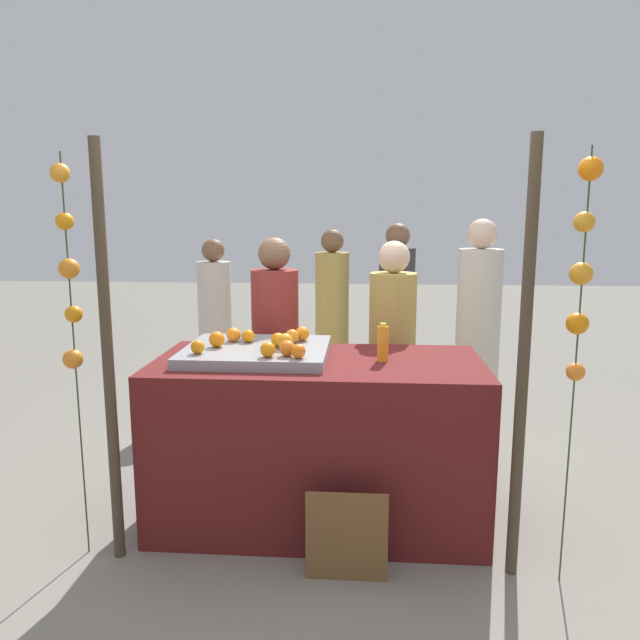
% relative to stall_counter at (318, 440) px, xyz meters
% --- Properties ---
extents(ground_plane, '(24.00, 24.00, 0.00)m').
position_rel_stall_counter_xyz_m(ground_plane, '(0.00, 0.00, -0.47)').
color(ground_plane, gray).
extents(stall_counter, '(1.83, 0.88, 0.94)m').
position_rel_stall_counter_xyz_m(stall_counter, '(0.00, 0.00, 0.00)').
color(stall_counter, '#5B1919').
rests_on(stall_counter, ground_plane).
extents(orange_tray, '(0.81, 0.70, 0.06)m').
position_rel_stall_counter_xyz_m(orange_tray, '(-0.35, 0.05, 0.50)').
color(orange_tray, gray).
rests_on(orange_tray, stall_counter).
extents(orange_0, '(0.08, 0.08, 0.08)m').
position_rel_stall_counter_xyz_m(orange_0, '(-0.15, -0.17, 0.57)').
color(orange_0, orange).
rests_on(orange_0, orange_tray).
extents(orange_1, '(0.08, 0.08, 0.08)m').
position_rel_stall_counter_xyz_m(orange_1, '(-0.23, 0.05, 0.57)').
color(orange_1, orange).
rests_on(orange_1, orange_tray).
extents(orange_2, '(0.09, 0.09, 0.09)m').
position_rel_stall_counter_xyz_m(orange_2, '(-0.11, 0.22, 0.57)').
color(orange_2, orange).
rests_on(orange_2, orange_tray).
extents(orange_3, '(0.07, 0.07, 0.07)m').
position_rel_stall_counter_xyz_m(orange_3, '(-0.42, 0.16, 0.57)').
color(orange_3, orange).
rests_on(orange_3, orange_tray).
extents(orange_4, '(0.09, 0.09, 0.09)m').
position_rel_stall_counter_xyz_m(orange_4, '(-0.18, -0.01, 0.58)').
color(orange_4, orange).
rests_on(orange_4, orange_tray).
extents(orange_5, '(0.08, 0.08, 0.08)m').
position_rel_stall_counter_xyz_m(orange_5, '(-0.08, -0.22, 0.57)').
color(orange_5, orange).
rests_on(orange_5, orange_tray).
extents(orange_6, '(0.08, 0.08, 0.08)m').
position_rel_stall_counter_xyz_m(orange_6, '(-0.25, -0.20, 0.57)').
color(orange_6, orange).
rests_on(orange_6, orange_tray).
extents(orange_7, '(0.08, 0.08, 0.08)m').
position_rel_stall_counter_xyz_m(orange_7, '(-0.16, 0.16, 0.57)').
color(orange_7, orange).
rests_on(orange_7, orange_tray).
extents(orange_8, '(0.08, 0.08, 0.08)m').
position_rel_stall_counter_xyz_m(orange_8, '(-0.51, 0.17, 0.57)').
color(orange_8, orange).
rests_on(orange_8, orange_tray).
extents(orange_9, '(0.07, 0.07, 0.07)m').
position_rel_stall_counter_xyz_m(orange_9, '(-0.64, -0.15, 0.57)').
color(orange_9, orange).
rests_on(orange_9, orange_tray).
extents(orange_10, '(0.09, 0.09, 0.09)m').
position_rel_stall_counter_xyz_m(orange_10, '(-0.58, 0.02, 0.58)').
color(orange_10, orange).
rests_on(orange_10, orange_tray).
extents(juice_bottle, '(0.06, 0.06, 0.21)m').
position_rel_stall_counter_xyz_m(juice_bottle, '(0.36, -0.00, 0.57)').
color(juice_bottle, orange).
rests_on(juice_bottle, stall_counter).
extents(chalkboard_sign, '(0.39, 0.03, 0.46)m').
position_rel_stall_counter_xyz_m(chalkboard_sign, '(0.18, -0.59, -0.25)').
color(chalkboard_sign, brown).
rests_on(chalkboard_sign, ground_plane).
extents(vendor_left, '(0.32, 0.32, 1.60)m').
position_rel_stall_counter_xyz_m(vendor_left, '(-0.35, 0.72, 0.27)').
color(vendor_left, maroon).
rests_on(vendor_left, ground_plane).
extents(vendor_right, '(0.32, 0.32, 1.58)m').
position_rel_stall_counter_xyz_m(vendor_right, '(0.45, 0.74, 0.26)').
color(vendor_right, tan).
rests_on(vendor_right, ground_plane).
extents(crowd_person_0, '(0.31, 0.31, 1.53)m').
position_rel_stall_counter_xyz_m(crowd_person_0, '(-1.12, 2.10, 0.24)').
color(crowd_person_0, beige).
rests_on(crowd_person_0, ground_plane).
extents(crowd_person_1, '(0.34, 0.34, 1.71)m').
position_rel_stall_counter_xyz_m(crowd_person_1, '(1.16, 1.50, 0.33)').
color(crowd_person_1, beige).
rests_on(crowd_person_1, ground_plane).
extents(crowd_person_2, '(0.32, 0.32, 1.61)m').
position_rel_stall_counter_xyz_m(crowd_person_2, '(-0.05, 2.43, 0.28)').
color(crowd_person_2, tan).
rests_on(crowd_person_2, ground_plane).
extents(crowd_person_3, '(0.33, 0.33, 1.67)m').
position_rel_stall_counter_xyz_m(crowd_person_3, '(0.55, 2.34, 0.30)').
color(crowd_person_3, '#333338').
rests_on(crowd_person_3, ground_plane).
extents(canopy_post_left, '(0.06, 0.06, 2.10)m').
position_rel_stall_counter_xyz_m(canopy_post_left, '(-1.00, -0.48, 0.58)').
color(canopy_post_left, '#473828').
rests_on(canopy_post_left, ground_plane).
extents(canopy_post_right, '(0.06, 0.06, 2.10)m').
position_rel_stall_counter_xyz_m(canopy_post_right, '(1.00, -0.48, 0.58)').
color(canopy_post_right, '#473828').
rests_on(canopy_post_right, ground_plane).
extents(garland_strand_left, '(0.11, 0.11, 2.04)m').
position_rel_stall_counter_xyz_m(garland_strand_left, '(-1.17, -0.46, 0.98)').
color(garland_strand_left, '#2D4C23').
rests_on(garland_strand_left, ground_plane).
extents(garland_strand_right, '(0.11, 0.11, 2.04)m').
position_rel_stall_counter_xyz_m(garland_strand_right, '(1.21, -0.53, 1.04)').
color(garland_strand_right, '#2D4C23').
rests_on(garland_strand_right, ground_plane).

